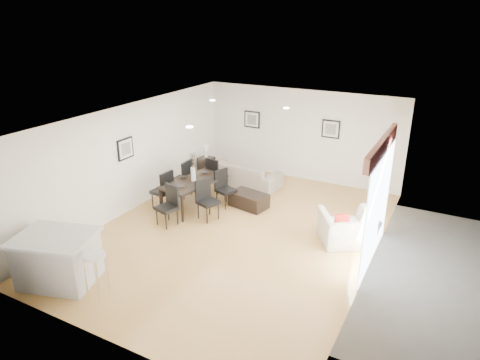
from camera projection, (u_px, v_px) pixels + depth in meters
The scene contains 26 objects.
ground at pixel (237, 233), 9.86m from camera, with size 8.00×8.00×0.00m, color tan.
wall_back at pixel (301, 135), 12.66m from camera, with size 6.00×0.04×2.70m, color white.
wall_front at pixel (104, 268), 6.07m from camera, with size 6.00×0.04×2.70m, color white.
wall_left at pixel (131, 158), 10.67m from camera, with size 0.04×8.00×2.70m, color white.
wall_right at pixel (377, 205), 8.06m from camera, with size 0.04×8.00×2.70m, color white.
ceiling at pixel (237, 118), 8.87m from camera, with size 6.00×8.00×0.02m, color white.
sofa at pixel (244, 173), 12.59m from camera, with size 2.22×0.87×0.65m, color #A29783.
armchair at pixel (347, 228), 9.28m from camera, with size 1.12×0.98×0.73m, color beige.
dining_table at pixel (194, 183), 10.95m from camera, with size 1.15×1.87×0.73m.
dining_chair_wnear at pixel (164, 188), 10.88m from camera, with size 0.50×0.50×1.02m.
dining_chair_wfar at pixel (184, 176), 11.60m from camera, with size 0.47×0.47×1.05m.
dining_chair_enear at pixel (206, 197), 10.38m from camera, with size 0.57×0.57×1.00m.
dining_chair_efar at pixel (224, 186), 11.10m from camera, with size 0.55×0.55×0.96m.
dining_chair_head at pixel (169, 203), 10.09m from camera, with size 0.54×0.54×0.98m.
dining_chair_foot at pixel (215, 173), 11.88m from camera, with size 0.54×0.54×1.01m.
vase at pixel (193, 170), 10.81m from camera, with size 0.96×1.47×0.75m.
coffee_table at pixel (249, 200), 11.11m from camera, with size 0.96×0.57×0.38m, color black.
side_table at pixel (206, 166), 13.30m from camera, with size 0.42×0.42×0.56m, color black.
table_lamp at pixel (206, 150), 13.11m from camera, with size 0.21×0.21×0.40m.
cushion at pixel (342, 221), 9.17m from camera, with size 0.30×0.09×0.30m, color maroon.
kitchen_island at pixel (58, 259), 7.91m from camera, with size 1.64×1.43×0.97m.
bar_stool at pixel (94, 260), 7.40m from camera, with size 0.39×0.39×0.86m.
framed_print_back_left at pixel (252, 119), 13.22m from camera, with size 0.52×0.04×0.52m.
framed_print_back_right at pixel (331, 129), 12.13m from camera, with size 0.52×0.04×0.52m.
framed_print_left_wall at pixel (125, 149), 10.38m from camera, with size 0.04×0.52×0.52m.
sliding_door at pixel (379, 184), 8.21m from camera, with size 0.12×2.70×2.57m.
Camera 1 is at (4.15, -7.68, 4.74)m, focal length 32.00 mm.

